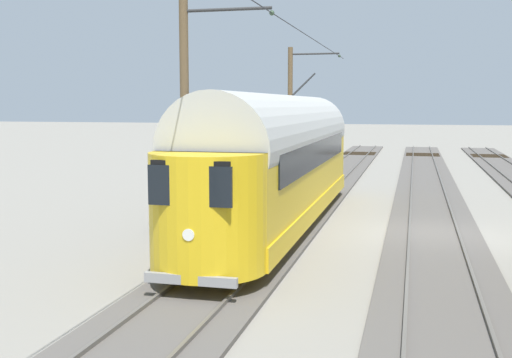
{
  "coord_description": "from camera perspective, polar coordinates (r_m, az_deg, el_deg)",
  "views": [
    {
      "loc": [
        0.65,
        19.56,
        3.98
      ],
      "look_at": [
        5.3,
        1.24,
        1.73
      ],
      "focal_mm": 43.91,
      "sensor_mm": 36.0,
      "label": 1
    }
  ],
  "objects": [
    {
      "name": "track_adjacent_siding",
      "position": [
        20.27,
        15.84,
        -4.64
      ],
      "size": [
        2.8,
        80.0,
        0.18
      ],
      "color": "#56514C",
      "rests_on": "ground"
    },
    {
      "name": "ground_plane",
      "position": [
        19.98,
        15.86,
        -4.97
      ],
      "size": [
        220.0,
        220.0,
        0.0
      ],
      "primitive_type": "plane",
      "color": "gray"
    },
    {
      "name": "catenary_pole_mid_near",
      "position": [
        19.84,
        -6.28,
        6.21
      ],
      "size": [
        3.02,
        0.28,
        7.25
      ],
      "color": "brown",
      "rests_on": "ground"
    },
    {
      "name": "vintage_streetcar",
      "position": [
        20.28,
        2.15,
        1.91
      ],
      "size": [
        2.65,
        16.95,
        5.15
      ],
      "color": "gold",
      "rests_on": "ground"
    },
    {
      "name": "track_third_siding",
      "position": [
        20.7,
        2.19,
        -4.15
      ],
      "size": [
        2.8,
        80.0,
        0.18
      ],
      "color": "#56514C",
      "rests_on": "ground"
    },
    {
      "name": "overhead_wire_run",
      "position": [
        20.01,
        1.77,
        14.6
      ],
      "size": [
        2.81,
        38.27,
        0.18
      ],
      "color": "black",
      "rests_on": "ground"
    },
    {
      "name": "spare_tie_stack",
      "position": [
        19.89,
        -6.07,
        -4.0
      ],
      "size": [
        2.4,
        2.4,
        0.54
      ],
      "color": "#2D2316",
      "rests_on": "ground"
    },
    {
      "name": "catenary_pole_foreground",
      "position": [
        36.39,
        3.25,
        6.48
      ],
      "size": [
        3.02,
        0.28,
        7.25
      ],
      "color": "brown",
      "rests_on": "ground"
    }
  ]
}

